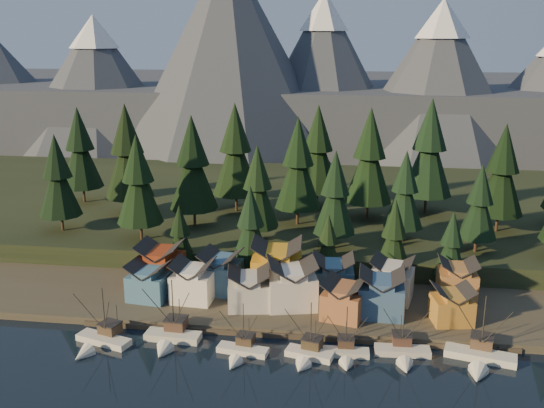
# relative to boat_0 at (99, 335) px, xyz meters

# --- Properties ---
(ground) EXTENTS (500.00, 500.00, 0.00)m
(ground) POSITION_rel_boat_0_xyz_m (34.05, -7.73, -2.16)
(ground) COLOR black
(ground) RESTS_ON ground
(shore_strip) EXTENTS (400.00, 50.00, 1.50)m
(shore_strip) POSITION_rel_boat_0_xyz_m (34.05, 32.27, -1.41)
(shore_strip) COLOR #3D392C
(shore_strip) RESTS_ON ground
(hillside) EXTENTS (420.00, 100.00, 6.00)m
(hillside) POSITION_rel_boat_0_xyz_m (34.05, 82.27, 0.84)
(hillside) COLOR black
(hillside) RESTS_ON ground
(dock) EXTENTS (80.00, 4.00, 1.00)m
(dock) POSITION_rel_boat_0_xyz_m (34.05, 8.77, -1.66)
(dock) COLOR #453D31
(dock) RESTS_ON ground
(mountain_ridge) EXTENTS (560.00, 190.00, 90.00)m
(mountain_ridge) POSITION_rel_boat_0_xyz_m (29.85, 205.86, 23.90)
(mountain_ridge) COLOR #464B5A
(mountain_ridge) RESTS_ON ground
(boat_0) EXTENTS (11.03, 11.47, 11.68)m
(boat_0) POSITION_rel_boat_0_xyz_m (0.00, 0.00, 0.00)
(boat_0) COLOR beige
(boat_0) RESTS_ON ground
(boat_1) EXTENTS (10.54, 11.38, 12.75)m
(boat_1) POSITION_rel_boat_0_xyz_m (12.33, 2.84, 0.33)
(boat_1) COLOR beige
(boat_1) RESTS_ON ground
(boat_2) EXTENTS (9.50, 10.10, 10.13)m
(boat_2) POSITION_rel_boat_0_xyz_m (25.67, -0.00, -0.29)
(boat_2) COLOR silver
(boat_2) RESTS_ON ground
(boat_3) EXTENTS (8.86, 9.46, 11.15)m
(boat_3) POSITION_rel_boat_0_xyz_m (37.28, 0.25, 0.10)
(boat_3) COLOR silver
(boat_3) RESTS_ON ground
(boat_4) EXTENTS (8.32, 9.02, 9.92)m
(boat_4) POSITION_rel_boat_0_xyz_m (43.76, 1.67, -0.24)
(boat_4) COLOR beige
(boat_4) RESTS_ON ground
(boat_5) EXTENTS (9.91, 10.74, 11.30)m
(boat_5) POSITION_rel_boat_0_xyz_m (53.50, 3.23, -0.03)
(boat_5) COLOR beige
(boat_5) RESTS_ON ground
(boat_6) EXTENTS (12.57, 13.19, 12.74)m
(boat_6) POSITION_rel_boat_0_xyz_m (66.23, 3.06, 0.14)
(boat_6) COLOR silver
(boat_6) RESTS_ON ground
(house_front_0) EXTENTS (8.72, 8.36, 7.80)m
(house_front_0) POSITION_rel_boat_0_xyz_m (3.64, 17.41, 3.44)
(house_front_0) COLOR #3A6889
(house_front_0) RESTS_ON shore_strip
(house_front_1) EXTENTS (8.53, 8.22, 8.34)m
(house_front_1) POSITION_rel_boat_0_xyz_m (12.62, 17.99, 3.72)
(house_front_1) COLOR white
(house_front_1) RESTS_ON shore_strip
(house_front_2) EXTENTS (9.31, 9.37, 7.91)m
(house_front_2) POSITION_rel_boat_0_xyz_m (24.33, 16.46, 3.50)
(house_front_2) COLOR beige
(house_front_2) RESTS_ON shore_strip
(house_front_3) EXTENTS (11.12, 10.80, 9.51)m
(house_front_3) POSITION_rel_boat_0_xyz_m (32.68, 18.02, 4.34)
(house_front_3) COLOR silver
(house_front_3) RESTS_ON shore_strip
(house_front_4) EXTENTS (9.11, 9.54, 7.58)m
(house_front_4) POSITION_rel_boat_0_xyz_m (42.94, 14.32, 3.32)
(house_front_4) COLOR #975B35
(house_front_4) RESTS_ON shore_strip
(house_front_5) EXTENTS (8.78, 8.03, 8.93)m
(house_front_5) POSITION_rel_boat_0_xyz_m (50.03, 16.20, 4.03)
(house_front_5) COLOR #335379
(house_front_5) RESTS_ON shore_strip
(house_front_6) EXTENTS (8.14, 7.82, 7.12)m
(house_front_6) POSITION_rel_boat_0_xyz_m (63.06, 14.96, 3.08)
(house_front_6) COLOR #B27B2D
(house_front_6) RESTS_ON shore_strip
(house_back_0) EXTENTS (9.18, 8.83, 9.74)m
(house_back_0) POSITION_rel_boat_0_xyz_m (3.98, 23.98, 4.45)
(house_back_0) COLOR maroon
(house_back_0) RESTS_ON shore_strip
(house_back_1) EXTENTS (9.03, 9.11, 8.84)m
(house_back_1) POSITION_rel_boat_0_xyz_m (17.21, 22.98, 3.98)
(house_back_1) COLOR #375E83
(house_back_1) RESTS_ON shore_strip
(house_back_2) EXTENTS (10.80, 10.01, 10.88)m
(house_back_2) POSITION_rel_boat_0_xyz_m (28.79, 25.12, 5.06)
(house_back_2) COLOR orange
(house_back_2) RESTS_ON shore_strip
(house_back_3) EXTENTS (8.69, 7.84, 8.41)m
(house_back_3) POSITION_rel_boat_0_xyz_m (40.57, 24.49, 3.76)
(house_back_3) COLOR #376184
(house_back_3) RESTS_ON shore_strip
(house_back_4) EXTENTS (9.62, 9.38, 8.82)m
(house_back_4) POSITION_rel_boat_0_xyz_m (52.43, 23.62, 3.97)
(house_back_4) COLOR beige
(house_back_4) RESTS_ON shore_strip
(house_back_5) EXTENTS (7.47, 7.56, 8.38)m
(house_back_5) POSITION_rel_boat_0_xyz_m (65.58, 25.55, 3.74)
(house_back_5) COLOR #A16B39
(house_back_5) RESTS_ON shore_strip
(tree_hill_0) EXTENTS (10.51, 10.51, 24.47)m
(tree_hill_0) POSITION_rel_boat_0_xyz_m (-27.95, 44.27, 17.22)
(tree_hill_0) COLOR #332319
(tree_hill_0) RESTS_ON hillside
(tree_hill_1) EXTENTS (12.97, 12.97, 30.21)m
(tree_hill_1) POSITION_rel_boat_0_xyz_m (-15.95, 60.27, 20.36)
(tree_hill_1) COLOR #332319
(tree_hill_1) RESTS_ON hillside
(tree_hill_2) EXTENTS (11.00, 11.00, 25.62)m
(tree_hill_2) POSITION_rel_boat_0_xyz_m (-5.95, 40.27, 17.85)
(tree_hill_2) COLOR #332319
(tree_hill_2) RESTS_ON hillside
(tree_hill_3) EXTENTS (12.29, 12.29, 28.63)m
(tree_hill_3) POSITION_rel_boat_0_xyz_m (4.05, 52.27, 19.49)
(tree_hill_3) COLOR #332319
(tree_hill_3) RESTS_ON hillside
(tree_hill_4) EXTENTS (12.91, 12.91, 30.06)m
(tree_hill_4) POSITION_rel_boat_0_xyz_m (12.05, 67.27, 20.28)
(tree_hill_4) COLOR #332319
(tree_hill_4) RESTS_ON hillside
(tree_hill_5) EXTENTS (10.05, 10.05, 23.40)m
(tree_hill_5) POSITION_rel_boat_0_xyz_m (22.05, 42.27, 16.63)
(tree_hill_5) COLOR #332319
(tree_hill_5) RESTS_ON hillside
(tree_hill_6) EXTENTS (12.02, 12.02, 28.01)m
(tree_hill_6) POSITION_rel_boat_0_xyz_m (30.05, 57.27, 19.15)
(tree_hill_6) COLOR #332319
(tree_hill_6) RESTS_ON hillside
(tree_hill_7) EXTENTS (9.86, 9.86, 22.97)m
(tree_hill_7) POSITION_rel_boat_0_xyz_m (40.05, 40.27, 16.40)
(tree_hill_7) COLOR #332319
(tree_hill_7) RESTS_ON hillside
(tree_hill_8) EXTENTS (12.80, 12.80, 29.81)m
(tree_hill_8) POSITION_rel_boat_0_xyz_m (48.05, 64.27, 20.14)
(tree_hill_8) COLOR #332319
(tree_hill_8) RESTS_ON hillside
(tree_hill_9) EXTENTS (9.45, 9.45, 22.01)m
(tree_hill_9) POSITION_rel_boat_0_xyz_m (56.05, 47.27, 15.87)
(tree_hill_9) COLOR #332319
(tree_hill_9) RESTS_ON hillside
(tree_hill_10) EXTENTS (13.56, 13.56, 31.59)m
(tree_hill_10) POSITION_rel_boat_0_xyz_m (64.05, 72.27, 21.11)
(tree_hill_10) COLOR #332319
(tree_hill_10) RESTS_ON hillside
(tree_hill_11) EXTENTS (8.73, 8.73, 20.33)m
(tree_hill_11) POSITION_rel_boat_0_xyz_m (72.05, 42.27, 14.95)
(tree_hill_11) COLOR #332319
(tree_hill_11) RESTS_ON hillside
(tree_hill_12) EXTENTS (11.64, 11.64, 27.13)m
(tree_hill_12) POSITION_rel_boat_0_xyz_m (80.05, 58.27, 18.67)
(tree_hill_12) COLOR #332319
(tree_hill_12) RESTS_ON hillside
(tree_hill_15) EXTENTS (12.52, 12.52, 29.16)m
(tree_hill_15) POSITION_rel_boat_0_xyz_m (34.05, 74.27, 19.78)
(tree_hill_15) COLOR #332319
(tree_hill_15) RESTS_ON hillside
(tree_hill_16) EXTENTS (11.97, 11.97, 27.89)m
(tree_hill_16) POSITION_rel_boat_0_xyz_m (-33.95, 70.27, 19.09)
(tree_hill_16) COLOR #332319
(tree_hill_16) RESTS_ON hillside
(tree_shore_0) EXTENTS (6.83, 6.83, 15.90)m
(tree_shore_0) POSITION_rel_boat_0_xyz_m (6.05, 32.27, 8.02)
(tree_shore_0) COLOR #332319
(tree_shore_0) RESTS_ON shore_strip
(tree_shore_1) EXTENTS (8.94, 8.94, 20.82)m
(tree_shore_1) POSITION_rel_boat_0_xyz_m (22.05, 32.27, 10.72)
(tree_shore_1) COLOR #332319
(tree_shore_1) RESTS_ON shore_strip
(tree_shore_2) EXTENTS (6.50, 6.50, 15.14)m
(tree_shore_2) POSITION_rel_boat_0_xyz_m (39.05, 32.27, 7.61)
(tree_shore_2) COLOR #332319
(tree_shore_2) RESTS_ON shore_strip
(tree_shore_3) EXTENTS (8.12, 8.12, 18.92)m
(tree_shore_3) POSITION_rel_boat_0_xyz_m (53.05, 32.27, 9.67)
(tree_shore_3) COLOR #332319
(tree_shore_3) RESTS_ON shore_strip
(tree_shore_4) EXTENTS (7.18, 7.18, 16.73)m
(tree_shore_4) POSITION_rel_boat_0_xyz_m (65.05, 32.27, 8.48)
(tree_shore_4) COLOR #332319
(tree_shore_4) RESTS_ON shore_strip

